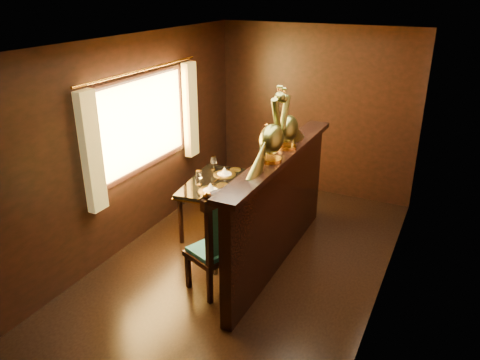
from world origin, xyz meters
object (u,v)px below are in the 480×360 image
Objects in this scene: chair_left at (219,239)px; peacock_right at (288,117)px; chair_right at (258,175)px; dining_table at (215,186)px; peacock_left at (272,126)px.

peacock_right is (0.33, 0.97, 1.06)m from chair_left.
peacock_right reaches higher than chair_right.
dining_table is 0.89× the size of chair_right.
chair_right reaches higher than dining_table.
peacock_right is (1.06, -0.27, 1.11)m from dining_table.
peacock_left is at bearing -90.00° from peacock_right.
peacock_left reaches higher than chair_left.
peacock_right is at bearing 92.67° from chair_left.
chair_right is (0.46, 0.34, 0.11)m from dining_table.
chair_right is 1.95× the size of peacock_right.
dining_table is at bearing 145.96° from peacock_left.
chair_right reaches higher than chair_left.
peacock_left is at bearing -79.22° from chair_right.
dining_table is at bearing -162.82° from chair_right.
chair_right is 1.31m from peacock_right.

